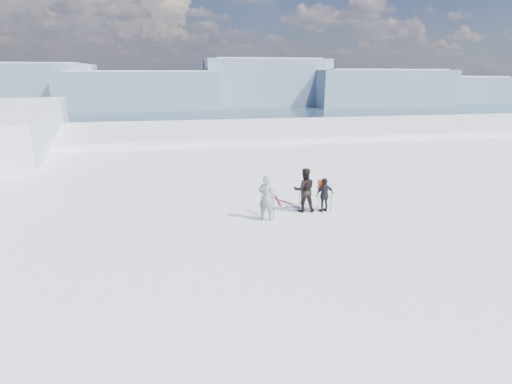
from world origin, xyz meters
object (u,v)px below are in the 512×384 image
(skier_dark, at_px, (304,190))
(skis_loose, at_px, (279,200))
(skier_pack, at_px, (325,195))
(skier_grey, at_px, (266,198))

(skier_dark, distance_m, skis_loose, 2.08)
(skier_dark, bearing_deg, skier_pack, 173.25)
(skier_pack, distance_m, skis_loose, 2.58)
(skis_loose, bearing_deg, skier_pack, -50.37)
(skier_dark, height_order, skier_pack, skier_dark)
(skier_pack, bearing_deg, skier_grey, -0.18)
(skier_grey, relative_size, skis_loose, 1.15)
(skier_grey, height_order, skier_pack, skier_grey)
(skier_grey, distance_m, skier_dark, 2.02)
(skier_dark, relative_size, skier_pack, 1.28)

